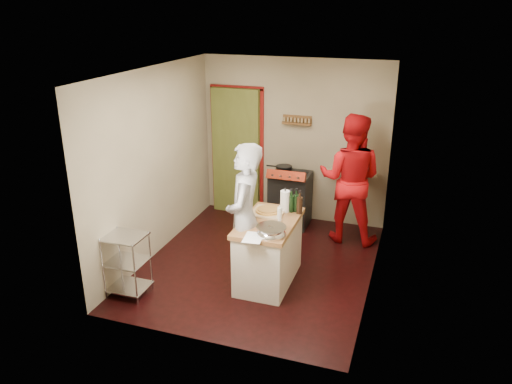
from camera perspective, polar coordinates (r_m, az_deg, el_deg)
floor at (r=6.91m, az=0.32°, el=-8.28°), size 3.50×3.50×0.00m
back_wall at (r=8.24m, az=0.04°, el=5.14°), size 3.00×0.44×2.60m
left_wall at (r=6.98m, az=-11.44°, el=3.21°), size 0.04×3.50×2.60m
right_wall at (r=6.10m, az=13.83°, el=0.43°), size 0.04×3.50×2.60m
ceiling at (r=6.08m, az=0.37°, el=13.71°), size 3.00×3.50×0.02m
stove at (r=7.94m, az=3.91°, el=-0.72°), size 0.60×0.63×1.00m
wire_shelving at (r=6.26m, az=-14.55°, el=-7.76°), size 0.48×0.40×0.80m
island at (r=6.34m, az=1.48°, el=-6.55°), size 0.67×1.22×1.15m
person_stripe at (r=6.04m, az=-1.35°, el=-2.96°), size 0.56×0.75×1.86m
person_red at (r=7.39m, az=10.70°, el=1.50°), size 0.95×0.75×1.92m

